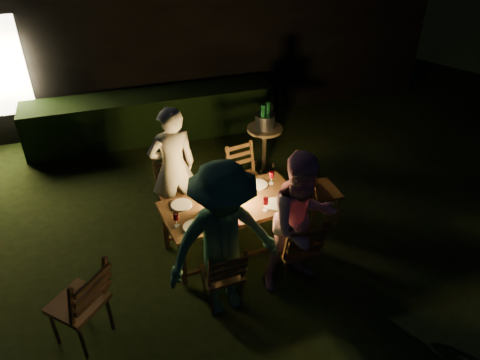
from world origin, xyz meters
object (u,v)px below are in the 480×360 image
object	(u,v)px
chair_spare	(82,315)
side_table	(265,133)
dining_table	(232,208)
lantern	(234,190)
chair_near_left	(223,284)
bottle_bucket_a	(263,120)
chair_far_left	(177,203)
bottle_bucket_b	(267,116)
person_house_side	(173,167)
chair_near_right	(296,258)
chair_end	(317,202)
person_opp_right	(302,223)
ice_bucket	(265,121)
chair_far_right	(246,187)
bottle_table	(212,199)
person_opp_left	(224,242)

from	to	relation	value
chair_spare	side_table	xyz separation A→B (m)	(2.77, 2.49, 0.32)
dining_table	lantern	distance (m)	0.24
chair_near_left	bottle_bucket_a	size ratio (longest dim) A/B	2.82
chair_far_left	lantern	xyz separation A→B (m)	(0.59, -0.65, 0.53)
bottle_bucket_b	dining_table	bearing A→B (deg)	-121.96
chair_near_left	side_table	distance (m)	2.81
person_house_side	chair_near_right	bearing A→B (deg)	119.44
chair_end	person_opp_right	xyz separation A→B (m)	(-0.66, -0.92, 0.52)
lantern	ice_bucket	xyz separation A→B (m)	(0.94, 1.57, -0.00)
chair_far_right	chair_end	distance (m)	1.03
person_house_side	lantern	bearing A→B (deg)	123.00
lantern	ice_bucket	bearing A→B (deg)	58.91
bottle_bucket_b	chair_far_right	bearing A→B (deg)	-125.77
chair_far_right	ice_bucket	size ratio (longest dim) A/B	3.01
chair_spare	side_table	bearing A→B (deg)	-3.27
person_house_side	person_opp_right	xyz separation A→B (m)	(1.11, -1.50, 0.01)
dining_table	bottle_bucket_a	size ratio (longest dim) A/B	5.40
chair_end	ice_bucket	bearing A→B (deg)	-174.50
chair_end	chair_spare	size ratio (longest dim) A/B	1.01
chair_near_right	bottle_table	distance (m)	1.16
side_table	person_house_side	bearing A→B (deg)	-150.58
chair_near_right	bottle_bucket_a	xyz separation A→B (m)	(0.39, 2.29, 0.59)
person_opp_left	chair_near_right	bearing A→B (deg)	3.16
person_house_side	bottle_bucket_a	size ratio (longest dim) A/B	5.21
dining_table	person_house_side	size ratio (longest dim) A/B	1.04
chair_end	ice_bucket	xyz separation A→B (m)	(-0.23, 1.46, 0.51)
person_opp_right	side_table	world-z (taller)	person_opp_right
chair_far_right	side_table	xyz separation A→B (m)	(0.55, 0.79, 0.37)
bottle_bucket_b	person_house_side	bearing A→B (deg)	-150.26
chair_far_left	side_table	bearing A→B (deg)	-154.14
person_opp_left	person_house_side	bearing A→B (deg)	90.00
person_opp_right	bottle_bucket_a	size ratio (longest dim) A/B	5.27
dining_table	bottle_bucket_b	world-z (taller)	bottle_bucket_b
chair_near_right	dining_table	bearing A→B (deg)	127.05
person_opp_left	bottle_bucket_a	bearing A→B (deg)	54.90
chair_far_left	chair_end	bearing A→B (deg)	158.02
chair_near_left	chair_end	xyz separation A→B (m)	(1.56, 0.99, 0.05)
chair_far_right	person_house_side	bearing A→B (deg)	-6.30
bottle_bucket_a	bottle_table	bearing A→B (deg)	-126.25
chair_near_right	chair_end	size ratio (longest dim) A/B	0.92
dining_table	chair_near_right	bearing A→B (deg)	-59.85
chair_far_left	bottle_bucket_a	size ratio (longest dim) A/B	3.20
chair_far_right	chair_spare	size ratio (longest dim) A/B	0.85
chair_spare	dining_table	bearing A→B (deg)	-19.34
bottle_bucket_a	bottle_bucket_b	distance (m)	0.13
ice_bucket	person_opp_left	bearing A→B (deg)	-117.94
chair_far_right	person_opp_right	bearing A→B (deg)	83.08
bottle_bucket_b	person_opp_right	bearing A→B (deg)	-101.28
chair_near_right	chair_spare	size ratio (longest dim) A/B	0.93
chair_near_left	person_opp_right	size ratio (longest dim) A/B	0.54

